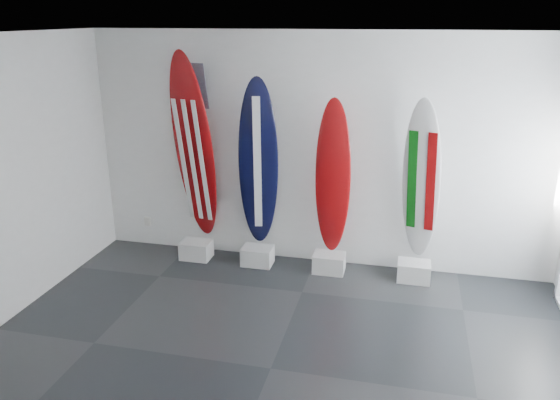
% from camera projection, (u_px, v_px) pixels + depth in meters
% --- Properties ---
extents(floor, '(6.00, 6.00, 0.00)m').
position_uv_depth(floor, '(271.00, 369.00, 5.16)').
color(floor, black).
rests_on(floor, ground).
extents(ceiling, '(6.00, 6.00, 0.00)m').
position_uv_depth(ceiling, '(269.00, 37.00, 4.20)').
color(ceiling, white).
rests_on(ceiling, wall_back).
extents(wall_back, '(6.00, 0.00, 6.00)m').
position_uv_depth(wall_back, '(318.00, 152.00, 6.99)').
color(wall_back, white).
rests_on(wall_back, ground).
extents(display_block_usa, '(0.40, 0.30, 0.24)m').
position_uv_depth(display_block_usa, '(196.00, 250.00, 7.48)').
color(display_block_usa, silver).
rests_on(display_block_usa, floor).
extents(surfboard_usa, '(0.67, 0.61, 2.55)m').
position_uv_depth(surfboard_usa, '(194.00, 149.00, 7.13)').
color(surfboard_usa, maroon).
rests_on(surfboard_usa, display_block_usa).
extents(display_block_navy, '(0.40, 0.30, 0.24)m').
position_uv_depth(display_block_navy, '(258.00, 256.00, 7.29)').
color(display_block_navy, silver).
rests_on(display_block_navy, floor).
extents(surfboard_navy, '(0.56, 0.42, 2.24)m').
position_uv_depth(surfboard_navy, '(258.00, 164.00, 6.99)').
color(surfboard_navy, black).
rests_on(surfboard_navy, display_block_navy).
extents(display_block_swiss, '(0.40, 0.30, 0.24)m').
position_uv_depth(display_block_swiss, '(329.00, 263.00, 7.09)').
color(display_block_swiss, silver).
rests_on(display_block_swiss, floor).
extents(surfboard_swiss, '(0.47, 0.20, 2.00)m').
position_uv_depth(surfboard_swiss, '(333.00, 178.00, 6.82)').
color(surfboard_swiss, maroon).
rests_on(surfboard_swiss, display_block_swiss).
extents(display_block_italy, '(0.40, 0.30, 0.24)m').
position_uv_depth(display_block_italy, '(414.00, 271.00, 6.85)').
color(display_block_italy, silver).
rests_on(display_block_italy, floor).
extents(surfboard_italy, '(0.55, 0.49, 2.06)m').
position_uv_depth(surfboard_italy, '(421.00, 181.00, 6.58)').
color(surfboard_italy, silver).
rests_on(surfboard_italy, display_block_italy).
extents(wall_outlet, '(0.09, 0.02, 0.13)m').
position_uv_depth(wall_outlet, '(147.00, 221.00, 7.87)').
color(wall_outlet, silver).
rests_on(wall_outlet, wall_back).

